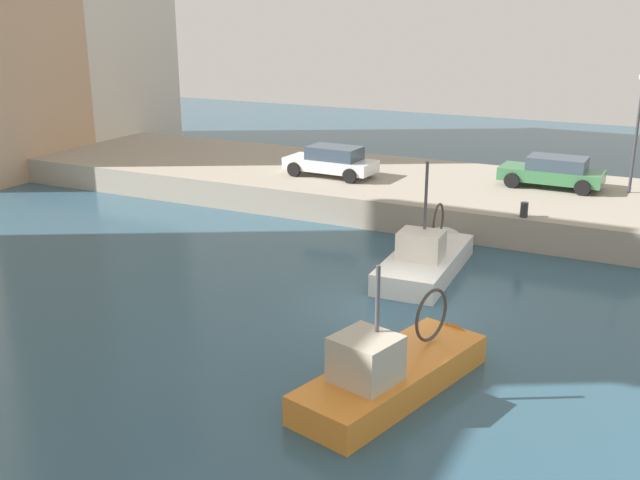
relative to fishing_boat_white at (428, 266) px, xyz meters
The scene contains 8 objects.
water_surface 3.64m from the fishing_boat_white, behind, with size 80.00×80.00×0.00m, color #2D5166.
quay_wall 7.90m from the fishing_boat_white, ahead, with size 9.00×56.00×1.20m, color #9E9384.
fishing_boat_white is the anchor object (origin of this frame).
fishing_boat_orange 8.25m from the fishing_boat_white, 165.91° to the right, with size 6.51×3.21×4.07m.
parked_car_green 9.40m from the fishing_boat_white, 15.09° to the right, with size 2.00×4.21×1.31m.
parked_car_white 9.71m from the fishing_boat_white, 45.67° to the left, with size 2.01×4.17×1.36m.
mooring_bollard_north 4.60m from the fishing_boat_white, 31.95° to the right, with size 0.28×0.28×0.55m, color #2D2D33.
quay_streetlamp 11.67m from the fishing_boat_white, 30.01° to the right, with size 0.36×0.36×4.83m.
Camera 1 is at (-19.10, -6.95, 8.55)m, focal length 41.58 mm.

